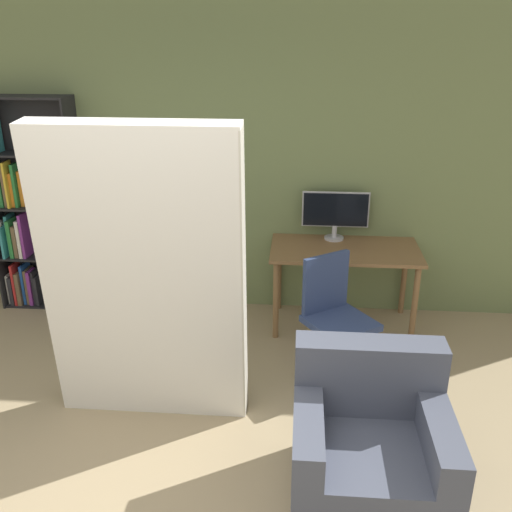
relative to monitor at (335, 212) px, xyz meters
name	(u,v)px	position (x,y,z in m)	size (l,w,h in m)	color
wall_back	(203,165)	(-1.19, 0.13, 0.36)	(8.00, 0.06, 2.70)	#6B7A4C
desk	(345,259)	(0.09, -0.23, -0.35)	(1.27, 0.67, 0.73)	brown
monitor	(335,212)	(0.00, 0.00, 0.00)	(0.59, 0.17, 0.43)	#B7B7BC
office_chair	(335,330)	(-0.02, -1.03, -0.60)	(0.61, 0.61, 0.94)	#4C4C51
bookshelf	(29,214)	(-2.80, -0.01, -0.09)	(0.82, 0.29, 1.95)	black
mattress_near	(145,280)	(-1.28, -1.60, 0.02)	(1.28, 0.33, 2.01)	silver
armchair	(369,447)	(0.11, -2.23, -0.67)	(0.85, 0.80, 0.85)	#474C5B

